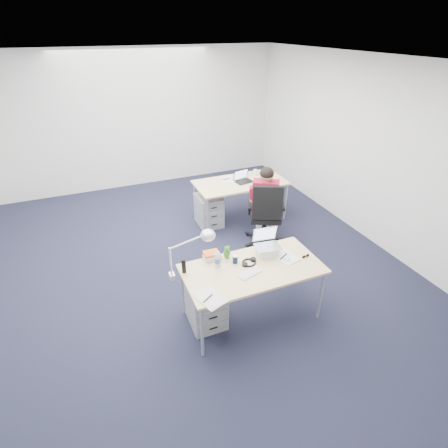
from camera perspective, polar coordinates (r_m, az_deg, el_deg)
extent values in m
plane|color=black|center=(5.23, -4.92, -7.39)|extent=(7.00, 7.00, 0.00)
cube|color=silver|center=(7.79, -13.73, 16.06)|extent=(6.00, 0.02, 2.80)
cube|color=silver|center=(6.04, 23.11, 10.60)|extent=(0.02, 7.00, 2.80)
cube|color=white|center=(4.18, -6.73, 24.80)|extent=(6.00, 7.00, 0.01)
cube|color=#DBB67E|center=(4.05, 4.70, -7.32)|extent=(1.60, 0.80, 0.03)
cylinder|color=#B7BABC|center=(3.84, -3.61, -17.22)|extent=(0.04, 0.04, 0.70)
cylinder|color=#B7BABC|center=(4.40, 15.55, -11.17)|extent=(0.04, 0.04, 0.70)
cylinder|color=#B7BABC|center=(4.33, -6.72, -10.83)|extent=(0.04, 0.04, 0.70)
cylinder|color=#B7BABC|center=(4.83, 10.68, -6.29)|extent=(0.04, 0.04, 0.70)
cube|color=#DBB67E|center=(6.23, 2.70, 6.76)|extent=(1.60, 0.80, 0.03)
cylinder|color=#B7BABC|center=(5.84, -2.65, 1.11)|extent=(0.04, 0.04, 0.70)
cylinder|color=#B7BABC|center=(6.44, 10.02, 3.54)|extent=(0.04, 0.04, 0.70)
cylinder|color=#B7BABC|center=(6.43, -4.79, 3.89)|extent=(0.04, 0.04, 0.70)
cylinder|color=#B7BABC|center=(6.98, 7.05, 5.93)|extent=(0.04, 0.04, 0.70)
cylinder|color=black|center=(5.73, 6.60, -0.62)|extent=(0.05, 0.05, 0.43)
cube|color=black|center=(5.62, 6.73, 1.36)|extent=(0.62, 0.62, 0.08)
cube|color=black|center=(5.25, 7.13, 3.41)|extent=(0.43, 0.23, 0.54)
cube|color=maroon|center=(5.48, 6.77, 4.34)|extent=(0.45, 0.39, 0.55)
sphere|color=tan|center=(5.33, 7.01, 8.01)|extent=(0.21, 0.21, 0.21)
cube|color=#ABAEB0|center=(4.26, -3.06, -12.81)|extent=(0.40, 0.50, 0.55)
cube|color=#ABAEB0|center=(6.22, -2.48, 2.25)|extent=(0.40, 0.50, 0.55)
cube|color=white|center=(3.95, 4.24, -8.00)|extent=(0.31, 0.19, 0.01)
ellipsoid|color=white|center=(4.22, 10.22, -5.53)|extent=(0.07, 0.10, 0.04)
cylinder|color=#121E38|center=(4.08, 1.82, -5.76)|extent=(0.06, 0.06, 0.10)
cylinder|color=silver|center=(3.99, -1.09, -5.73)|extent=(0.07, 0.07, 0.21)
cube|color=silver|center=(4.15, -1.99, -5.16)|extent=(0.23, 0.20, 0.09)
cube|color=black|center=(3.94, -6.57, -6.87)|extent=(0.05, 0.04, 0.17)
cube|color=#EDE089|center=(3.63, -2.34, -12.07)|extent=(0.29, 0.36, 0.01)
cube|color=#EDE089|center=(4.26, 9.91, -5.31)|extent=(0.28, 0.35, 0.01)
cylinder|color=white|center=(6.53, 5.12, 8.42)|extent=(0.08, 0.08, 0.10)
cube|color=white|center=(6.30, 0.52, 7.28)|extent=(0.30, 0.37, 0.01)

